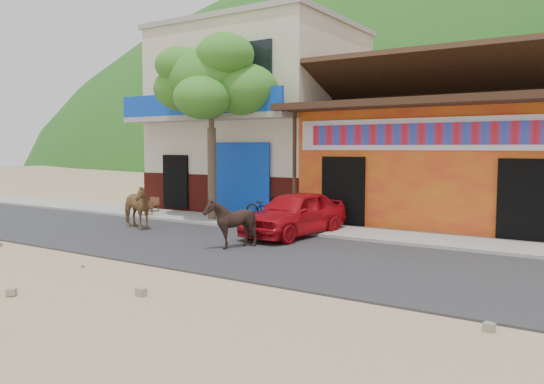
{
  "coord_description": "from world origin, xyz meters",
  "views": [
    {
      "loc": [
        6.54,
        -7.74,
        2.48
      ],
      "look_at": [
        -0.43,
        3.0,
        1.4
      ],
      "focal_mm": 35.0,
      "sensor_mm": 36.0,
      "label": 1
    }
  ],
  "objects": [
    {
      "name": "cow_dark",
      "position": [
        -1.21,
        2.36,
        0.66
      ],
      "size": [
        1.42,
        1.35,
        1.23
      ],
      "primitive_type": "imported",
      "rotation": [
        0.0,
        0.0,
        -1.17
      ],
      "color": "black",
      "rests_on": "road"
    },
    {
      "name": "cafe_building",
      "position": [
        -5.5,
        10.0,
        3.5
      ],
      "size": [
        7.0,
        6.0,
        7.0
      ],
      "primitive_type": "cube",
      "color": "beige",
      "rests_on": "ground"
    },
    {
      "name": "ground",
      "position": [
        0.0,
        0.0,
        0.0
      ],
      "size": [
        120.0,
        120.0,
        0.0
      ],
      "primitive_type": "plane",
      "color": "#9E825B",
      "rests_on": "ground"
    },
    {
      "name": "road",
      "position": [
        0.0,
        2.5,
        0.02
      ],
      "size": [
        60.0,
        5.0,
        0.04
      ],
      "primitive_type": "cube",
      "color": "#28282B",
      "rests_on": "ground"
    },
    {
      "name": "tree",
      "position": [
        -4.6,
        5.8,
        3.12
      ],
      "size": [
        3.0,
        3.0,
        6.0
      ],
      "primitive_type": null,
      "color": "#2D721E",
      "rests_on": "sidewalk"
    },
    {
      "name": "scooter",
      "position": [
        -2.37,
        5.63,
        0.6
      ],
      "size": [
        1.92,
        1.03,
        0.96
      ],
      "primitive_type": "imported",
      "rotation": [
        0.0,
        0.0,
        1.34
      ],
      "color": "black",
      "rests_on": "sidewalk"
    },
    {
      "name": "sidewalk",
      "position": [
        0.0,
        6.0,
        0.06
      ],
      "size": [
        60.0,
        2.0,
        0.12
      ],
      "primitive_type": "cube",
      "color": "gray",
      "rests_on": "ground"
    },
    {
      "name": "cow_tan",
      "position": [
        -5.59,
        3.31,
        0.7
      ],
      "size": [
        1.68,
        1.04,
        1.32
      ],
      "primitive_type": "imported",
      "rotation": [
        0.0,
        0.0,
        1.35
      ],
      "color": "olive",
      "rests_on": "road"
    },
    {
      "name": "cafe_chair_right",
      "position": [
        -7.8,
        6.16,
        0.6
      ],
      "size": [
        0.46,
        0.46,
        0.96
      ],
      "primitive_type": null,
      "rotation": [
        0.0,
        0.0,
        0.04
      ],
      "color": "#532A1B",
      "rests_on": "sidewalk"
    },
    {
      "name": "cafe_chair_left",
      "position": [
        -7.22,
        5.3,
        0.57
      ],
      "size": [
        0.42,
        0.42,
        0.89
      ],
      "primitive_type": null,
      "rotation": [
        0.0,
        0.0,
        -0.01
      ],
      "color": "#4B2619",
      "rests_on": "sidewalk"
    },
    {
      "name": "dance_club",
      "position": [
        2.0,
        10.0,
        1.8
      ],
      "size": [
        8.0,
        6.0,
        3.6
      ],
      "primitive_type": "cube",
      "color": "orange",
      "rests_on": "ground"
    },
    {
      "name": "red_car",
      "position": [
        -0.85,
        4.8,
        0.66
      ],
      "size": [
        1.79,
        3.76,
        1.24
      ],
      "primitive_type": "imported",
      "rotation": [
        0.0,
        0.0,
        -0.09
      ],
      "color": "#AE0C17",
      "rests_on": "road"
    }
  ]
}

